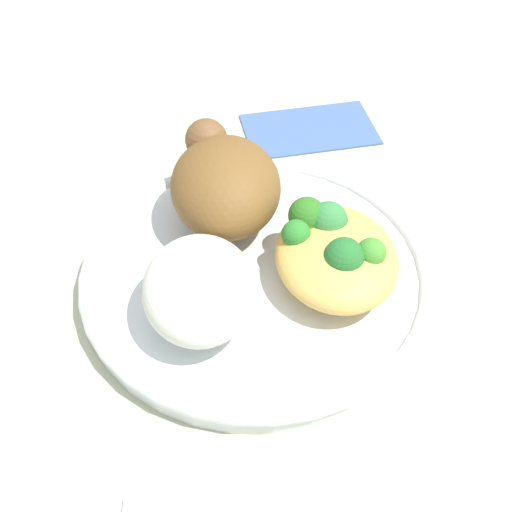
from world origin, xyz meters
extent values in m
plane|color=beige|center=(0.00, 0.00, 0.00)|extent=(2.00, 2.00, 0.00)
cylinder|color=silver|center=(0.00, 0.00, 0.01)|extent=(0.26, 0.26, 0.02)
torus|color=silver|center=(0.00, 0.00, 0.02)|extent=(0.27, 0.27, 0.01)
ellipsoid|color=brown|center=(0.06, 0.02, 0.05)|extent=(0.11, 0.09, 0.06)
sphere|color=brown|center=(0.10, 0.03, 0.07)|extent=(0.04, 0.04, 0.04)
ellipsoid|color=silver|center=(-0.04, 0.04, 0.04)|extent=(0.10, 0.08, 0.05)
ellipsoid|color=#E8B356|center=(-0.01, -0.06, 0.04)|extent=(0.11, 0.09, 0.03)
sphere|color=#3B8944|center=(0.01, -0.06, 0.05)|extent=(0.03, 0.03, 0.03)
sphere|color=#317722|center=(0.02, -0.04, 0.05)|extent=(0.03, 0.03, 0.03)
sphere|color=#4B9834|center=(-0.02, -0.08, 0.05)|extent=(0.02, 0.02, 0.02)
sphere|color=#30852F|center=(0.00, -0.03, 0.05)|extent=(0.02, 0.02, 0.02)
sphere|color=#287330|center=(-0.03, -0.06, 0.05)|extent=(0.03, 0.03, 0.03)
cube|color=#B2B2B7|center=(-0.18, 0.01, 0.00)|extent=(0.01, 0.11, 0.01)
cube|color=#47669E|center=(0.20, -0.07, 0.00)|extent=(0.09, 0.14, 0.00)
camera|label=1|loc=(-0.35, 0.03, 0.39)|focal=47.29mm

